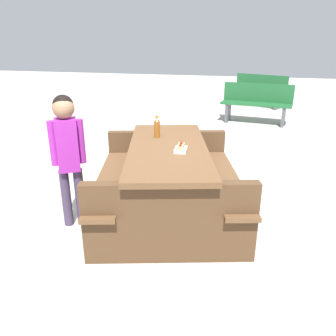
# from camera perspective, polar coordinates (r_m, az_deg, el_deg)

# --- Properties ---
(ground_plane) EXTENTS (30.00, 30.00, 0.00)m
(ground_plane) POSITION_cam_1_polar(r_m,az_deg,el_deg) (3.58, 0.00, -7.88)
(ground_plane) COLOR #B7B2A8
(ground_plane) RESTS_ON ground
(picnic_table) EXTENTS (2.11, 1.84, 0.75)m
(picnic_table) POSITION_cam_1_polar(r_m,az_deg,el_deg) (3.39, 0.00, -1.27)
(picnic_table) COLOR brown
(picnic_table) RESTS_ON ground
(soda_bottle) EXTENTS (0.06, 0.06, 0.23)m
(soda_bottle) POSITION_cam_1_polar(r_m,az_deg,el_deg) (3.59, -1.88, 6.91)
(soda_bottle) COLOR brown
(soda_bottle) RESTS_ON picnic_table
(hotdog_tray) EXTENTS (0.19, 0.13, 0.08)m
(hotdog_tray) POSITION_cam_1_polar(r_m,az_deg,el_deg) (3.13, 2.19, 3.41)
(hotdog_tray) COLOR white
(hotdog_tray) RESTS_ON picnic_table
(child_in_coat) EXTENTS (0.25, 0.28, 1.28)m
(child_in_coat) POSITION_cam_1_polar(r_m,az_deg,el_deg) (3.23, -16.72, 3.70)
(child_in_coat) COLOR #3F334C
(child_in_coat) RESTS_ON ground
(park_bench_mid) EXTENTS (0.59, 1.54, 0.85)m
(park_bench_mid) POSITION_cam_1_polar(r_m,az_deg,el_deg) (7.71, 14.80, 10.69)
(park_bench_mid) COLOR #1E592D
(park_bench_mid) RESTS_ON ground
(park_bench_far) EXTENTS (1.00, 1.53, 0.85)m
(park_bench_far) POSITION_cam_1_polar(r_m,az_deg,el_deg) (9.80, 15.20, 12.69)
(park_bench_far) COLOR #1E592D
(park_bench_far) RESTS_ON ground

